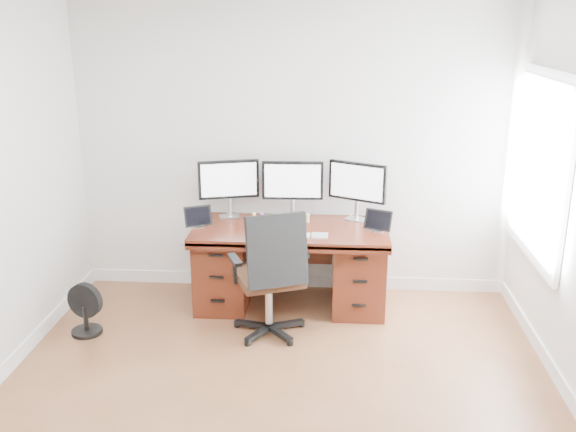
# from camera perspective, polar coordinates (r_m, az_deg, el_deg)

# --- Properties ---
(ground) EXTENTS (4.50, 4.50, 0.00)m
(ground) POSITION_cam_1_polar(r_m,az_deg,el_deg) (4.34, -1.51, -18.22)
(ground) COLOR brown
(ground) RESTS_ON ground
(back_wall) EXTENTS (4.00, 0.10, 2.70)m
(back_wall) POSITION_cam_1_polar(r_m,az_deg,el_deg) (5.88, 0.53, 5.92)
(back_wall) COLOR silver
(back_wall) RESTS_ON ground
(desk) EXTENTS (1.70, 0.80, 0.75)m
(desk) POSITION_cam_1_polar(r_m,az_deg,el_deg) (5.76, 0.24, -4.22)
(desk) COLOR #4B1B0F
(desk) RESTS_ON ground
(office_chair) EXTENTS (0.76, 0.76, 1.09)m
(office_chair) POSITION_cam_1_polar(r_m,az_deg,el_deg) (5.24, -1.55, -7.03)
(office_chair) COLOR black
(office_chair) RESTS_ON ground
(floor_fan) EXTENTS (0.30, 0.25, 0.44)m
(floor_fan) POSITION_cam_1_polar(r_m,az_deg,el_deg) (5.58, -17.60, -7.96)
(floor_fan) COLOR black
(floor_fan) RESTS_ON ground
(monitor_left) EXTENTS (0.54, 0.19, 0.53)m
(monitor_left) POSITION_cam_1_polar(r_m,az_deg,el_deg) (5.83, -5.29, 3.08)
(monitor_left) COLOR silver
(monitor_left) RESTS_ON desk
(monitor_center) EXTENTS (0.55, 0.15, 0.53)m
(monitor_center) POSITION_cam_1_polar(r_m,az_deg,el_deg) (5.77, 0.41, 2.99)
(monitor_center) COLOR silver
(monitor_center) RESTS_ON desk
(monitor_right) EXTENTS (0.51, 0.28, 0.53)m
(monitor_right) POSITION_cam_1_polar(r_m,az_deg,el_deg) (5.76, 6.18, 2.86)
(monitor_right) COLOR silver
(monitor_right) RESTS_ON desk
(tablet_left) EXTENTS (0.24, 0.17, 0.19)m
(tablet_left) POSITION_cam_1_polar(r_m,az_deg,el_deg) (5.64, -8.02, -0.17)
(tablet_left) COLOR silver
(tablet_left) RESTS_ON desk
(tablet_right) EXTENTS (0.25, 0.16, 0.19)m
(tablet_right) POSITION_cam_1_polar(r_m,az_deg,el_deg) (5.53, 8.02, -0.52)
(tablet_right) COLOR silver
(tablet_right) RESTS_ON desk
(keyboard) EXTENTS (0.29, 0.13, 0.01)m
(keyboard) POSITION_cam_1_polar(r_m,az_deg,el_deg) (5.39, 0.46, -1.73)
(keyboard) COLOR silver
(keyboard) RESTS_ON desk
(trackpad) EXTENTS (0.14, 0.14, 0.01)m
(trackpad) POSITION_cam_1_polar(r_m,az_deg,el_deg) (5.40, 2.84, -1.75)
(trackpad) COLOR silver
(trackpad) RESTS_ON desk
(drawing_tablet) EXTENTS (0.24, 0.19, 0.01)m
(drawing_tablet) POSITION_cam_1_polar(r_m,az_deg,el_deg) (5.50, -2.22, -1.35)
(drawing_tablet) COLOR black
(drawing_tablet) RESTS_ON desk
(phone) EXTENTS (0.13, 0.07, 0.01)m
(phone) POSITION_cam_1_polar(r_m,az_deg,el_deg) (5.58, 0.51, -1.08)
(phone) COLOR black
(phone) RESTS_ON desk
(figurine_orange) EXTENTS (0.03, 0.03, 0.09)m
(figurine_orange) POSITION_cam_1_polar(r_m,az_deg,el_deg) (5.77, -3.03, -0.03)
(figurine_orange) COLOR #F2BE54
(figurine_orange) RESTS_ON desk
(figurine_purple) EXTENTS (0.03, 0.03, 0.09)m
(figurine_purple) POSITION_cam_1_polar(r_m,az_deg,el_deg) (5.76, -2.33, -0.05)
(figurine_purple) COLOR #9560D2
(figurine_purple) RESTS_ON desk
(figurine_brown) EXTENTS (0.03, 0.03, 0.09)m
(figurine_brown) POSITION_cam_1_polar(r_m,az_deg,el_deg) (5.74, -0.70, -0.08)
(figurine_brown) COLOR #94604F
(figurine_brown) RESTS_ON desk
(figurine_yellow) EXTENTS (0.03, 0.03, 0.09)m
(figurine_yellow) POSITION_cam_1_polar(r_m,az_deg,el_deg) (5.73, 1.78, -0.14)
(figurine_yellow) COLOR #DFDC72
(figurine_yellow) RESTS_ON desk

